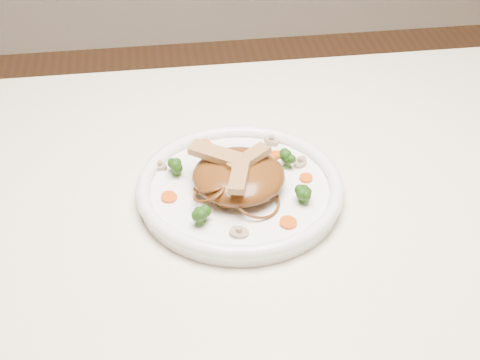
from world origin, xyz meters
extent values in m
cube|color=#F0E7CB|center=(0.00, 0.00, 0.73)|extent=(1.20, 0.80, 0.04)
cylinder|color=brown|center=(0.54, 0.34, 0.35)|extent=(0.06, 0.06, 0.71)
cylinder|color=white|center=(-0.04, 0.01, 0.76)|extent=(0.32, 0.32, 0.02)
ellipsoid|color=#603012|center=(-0.04, 0.02, 0.79)|extent=(0.14, 0.14, 0.04)
cube|color=tan|center=(-0.03, 0.02, 0.81)|extent=(0.07, 0.06, 0.01)
cube|color=tan|center=(-0.07, 0.04, 0.81)|extent=(0.08, 0.06, 0.01)
cube|color=tan|center=(-0.04, -0.02, 0.81)|extent=(0.04, 0.07, 0.01)
cylinder|color=#CD4907|center=(0.02, 0.08, 0.77)|extent=(0.02, 0.02, 0.00)
cylinder|color=#CD4907|center=(-0.14, 0.00, 0.77)|extent=(0.03, 0.03, 0.00)
cylinder|color=#CD4907|center=(0.05, 0.02, 0.77)|extent=(0.02, 0.02, 0.00)
cylinder|color=#CD4907|center=(-0.08, 0.12, 0.77)|extent=(0.02, 0.02, 0.00)
cylinder|color=#CD4907|center=(0.01, -0.07, 0.77)|extent=(0.03, 0.03, 0.00)
cylinder|color=tan|center=(-0.05, -0.08, 0.77)|extent=(0.03, 0.03, 0.01)
cylinder|color=tan|center=(0.05, 0.06, 0.77)|extent=(0.03, 0.03, 0.01)
cylinder|color=tan|center=(-0.15, 0.08, 0.77)|extent=(0.03, 0.03, 0.01)
cylinder|color=tan|center=(0.02, 0.12, 0.77)|extent=(0.04, 0.04, 0.01)
camera|label=1|loc=(-0.14, -0.72, 1.35)|focal=51.26mm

